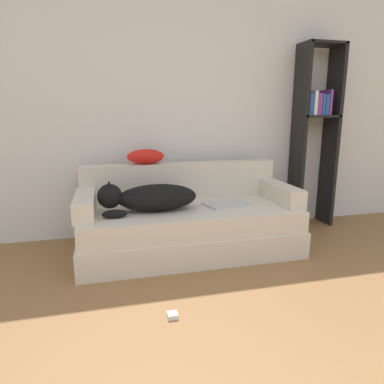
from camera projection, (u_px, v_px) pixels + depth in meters
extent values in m
cube|color=silver|center=(171.00, 93.00, 3.23)|extent=(7.22, 0.06, 2.70)
cube|color=beige|center=(189.00, 239.00, 2.95)|extent=(1.82, 0.82, 0.22)
cube|color=beige|center=(189.00, 217.00, 2.89)|extent=(1.78, 0.78, 0.18)
cube|color=beige|center=(181.00, 180.00, 3.16)|extent=(1.78, 0.15, 0.33)
cube|color=beige|center=(85.00, 205.00, 2.66)|extent=(0.15, 0.63, 0.15)
cube|color=beige|center=(280.00, 193.00, 3.06)|extent=(0.15, 0.63, 0.15)
ellipsoid|color=black|center=(157.00, 198.00, 2.75)|extent=(0.64, 0.29, 0.22)
sphere|color=black|center=(110.00, 196.00, 2.65)|extent=(0.19, 0.19, 0.19)
cone|color=black|center=(109.00, 189.00, 2.59)|extent=(0.07, 0.07, 0.09)
cone|color=black|center=(109.00, 186.00, 2.69)|extent=(0.07, 0.07, 0.09)
ellipsoid|color=black|center=(115.00, 214.00, 2.56)|extent=(0.19, 0.07, 0.06)
cube|color=#B7B7BC|center=(225.00, 204.00, 2.94)|extent=(0.40, 0.32, 0.02)
ellipsoid|color=red|center=(146.00, 157.00, 3.06)|extent=(0.33, 0.18, 0.13)
cube|color=black|center=(298.00, 138.00, 3.46)|extent=(0.04, 0.26, 1.83)
cube|color=black|center=(331.00, 138.00, 3.55)|extent=(0.04, 0.26, 1.83)
cube|color=black|center=(322.00, 44.00, 3.30)|extent=(0.39, 0.26, 0.02)
cube|color=black|center=(317.00, 116.00, 3.46)|extent=(0.39, 0.26, 0.02)
cube|color=#234C93|center=(307.00, 104.00, 3.39)|extent=(0.04, 0.20, 0.21)
cube|color=silver|center=(311.00, 103.00, 3.39)|extent=(0.04, 0.20, 0.23)
cube|color=#753384|center=(315.00, 104.00, 3.41)|extent=(0.04, 0.20, 0.21)
cube|color=#234C93|center=(318.00, 105.00, 3.42)|extent=(0.03, 0.20, 0.20)
cube|color=#234C93|center=(322.00, 105.00, 3.43)|extent=(0.04, 0.20, 0.20)
cube|color=#753384|center=(325.00, 103.00, 3.43)|extent=(0.03, 0.20, 0.24)
cube|color=silver|center=(173.00, 315.00, 1.99)|extent=(0.06, 0.06, 0.03)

